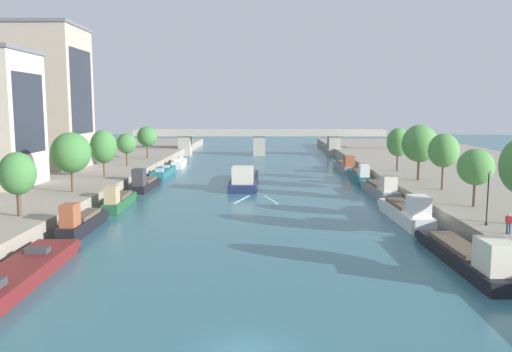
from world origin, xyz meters
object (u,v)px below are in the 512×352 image
at_px(moored_boat_right_gap_after, 345,166).
at_px(person_on_quay, 509,222).
at_px(tree_left_third, 103,147).
at_px(moored_boat_left_midway, 145,183).
at_px(tree_left_second, 147,137).
at_px(moored_boat_left_upstream, 164,172).
at_px(tree_right_end_of_row, 444,151).
at_px(moored_boat_left_second, 119,200).
at_px(bridge_far, 259,139).
at_px(moored_boat_right_lone, 380,189).
at_px(moored_boat_right_second, 360,176).
at_px(tree_left_midway, 17,174).
at_px(barge_midriver, 244,179).
at_px(tree_left_distant, 71,153).
at_px(lamppost_right_bank, 488,195).
at_px(moored_boat_right_downstream, 468,256).
at_px(tree_right_by_lamp, 476,167).
at_px(moored_boat_left_gap_after, 21,272).
at_px(moored_boat_left_lone, 179,163).
at_px(moored_boat_right_far, 406,212).
at_px(moored_boat_left_downstream, 82,222).
at_px(tree_left_past_mid, 126,143).
at_px(tree_right_distant, 398,142).
at_px(tree_right_past_mid, 420,144).

height_order(moored_boat_right_gap_after, person_on_quay, person_on_quay).
bearing_deg(tree_left_third, moored_boat_left_midway, 0.55).
relative_size(moored_boat_left_midway, tree_left_second, 1.77).
xyz_separation_m(moored_boat_left_upstream, tree_right_end_of_row, (38.00, -26.59, 5.84)).
bearing_deg(moored_boat_left_second, bridge_far, 76.66).
distance_m(moored_boat_right_lone, moored_boat_right_second, 13.16).
distance_m(moored_boat_right_lone, tree_left_midway, 43.12).
xyz_separation_m(barge_midriver, moored_boat_left_midway, (-13.78, -4.52, -0.03)).
bearing_deg(moored_boat_left_second, tree_left_midway, -111.84).
bearing_deg(tree_left_third, moored_boat_left_upstream, 71.49).
bearing_deg(moored_boat_left_midway, tree_left_distant, -112.65).
bearing_deg(moored_boat_left_second, lamppost_right_bank, -25.01).
bearing_deg(moored_boat_right_gap_after, moored_boat_right_downstream, -90.23).
bearing_deg(moored_boat_left_midway, moored_boat_right_lone, -8.83).
height_order(moored_boat_right_lone, tree_right_by_lamp, tree_right_by_lamp).
height_order(moored_boat_left_gap_after, moored_boat_left_lone, moored_boat_left_lone).
relative_size(moored_boat_right_far, tree_left_second, 2.12).
height_order(moored_boat_left_upstream, tree_left_midway, tree_left_midway).
height_order(moored_boat_right_downstream, tree_left_second, tree_left_second).
bearing_deg(tree_right_end_of_row, lamppost_right_bank, -98.20).
bearing_deg(moored_boat_left_midway, moored_boat_left_second, -89.90).
bearing_deg(tree_left_distant, moored_boat_left_downstream, -66.84).
bearing_deg(moored_boat_right_downstream, moored_boat_left_gap_after, -174.02).
distance_m(moored_boat_left_lone, tree_right_end_of_row, 54.71).
height_order(moored_boat_right_gap_after, lamppost_right_bank, lamppost_right_bank).
bearing_deg(moored_boat_left_downstream, tree_left_past_mid, 98.59).
distance_m(barge_midriver, moored_boat_left_upstream, 17.99).
height_order(moored_boat_left_lone, person_on_quay, person_on_quay).
bearing_deg(tree_right_distant, moored_boat_left_gap_after, -128.36).
distance_m(tree_right_past_mid, tree_right_distant, 9.85).
height_order(tree_left_distant, tree_right_past_mid, tree_right_past_mid).
distance_m(moored_boat_right_lone, tree_left_past_mid, 42.55).
distance_m(tree_left_distant, person_on_quay, 45.47).
height_order(moored_boat_left_midway, moored_boat_right_lone, moored_boat_left_midway).
xyz_separation_m(tree_right_by_lamp, lamppost_right_bank, (-2.19, -8.12, -1.42)).
relative_size(tree_left_third, tree_left_second, 1.08).
bearing_deg(barge_midriver, tree_left_midway, -121.52).
bearing_deg(lamppost_right_bank, moored_boat_left_midway, 139.70).
bearing_deg(barge_midriver, moored_boat_right_far, -55.30).
distance_m(moored_boat_left_second, tree_right_by_lamp, 38.35).
distance_m(moored_boat_right_lone, bridge_far, 60.01).
bearing_deg(barge_midriver, tree_left_past_mid, 154.44).
xyz_separation_m(moored_boat_left_gap_after, tree_left_second, (-5.93, 66.02, 5.38)).
xyz_separation_m(moored_boat_right_gap_after, person_on_quay, (3.93, -55.03, 1.76)).
xyz_separation_m(moored_boat_right_downstream, tree_right_distant, (5.81, 42.99, 5.29)).
xyz_separation_m(moored_boat_right_lone, lamppost_right_bank, (3.19, -24.73, 3.31)).
xyz_separation_m(moored_boat_left_second, moored_boat_right_lone, (31.77, 8.42, 0.07)).
distance_m(tree_left_midway, person_on_quay, 41.20).
bearing_deg(moored_boat_left_downstream, tree_right_by_lamp, 5.80).
relative_size(barge_midriver, moored_boat_left_upstream, 1.50).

